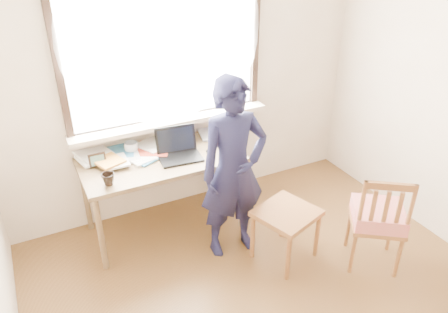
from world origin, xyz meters
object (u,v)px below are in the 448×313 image
desk (162,166)px  mug_dark (108,179)px  work_chair (286,218)px  laptop (178,150)px  side_chair (378,217)px  mug_white (131,147)px  person (234,170)px

desk → mug_dark: (-0.50, -0.22, 0.12)m
mug_dark → work_chair: bearing=-25.9°
desk → laptop: bearing=-10.9°
laptop → mug_dark: 0.68m
mug_dark → side_chair: 2.15m
laptop → mug_dark: size_ratio=3.69×
mug_white → work_chair: size_ratio=0.22×
work_chair → side_chair: (0.61, -0.39, 0.07)m
laptop → work_chair: bearing=-52.8°
person → work_chair: bearing=-39.8°
desk → mug_white: bearing=131.9°
work_chair → desk: bearing=132.4°
laptop → mug_white: size_ratio=3.09×
desk → mug_white: mug_white is taller
work_chair → side_chair: size_ratio=0.65×
mug_white → side_chair: bearing=-42.5°
laptop → side_chair: size_ratio=0.43×
laptop → mug_dark: bearing=-164.0°
desk → work_chair: bearing=-47.6°
mug_white → laptop: bearing=-35.4°
laptop → mug_white: (-0.35, 0.25, -0.01)m
laptop → person: bearing=-60.6°
laptop → person: size_ratio=0.25×
laptop → side_chair: bearing=-44.3°
work_chair → person: 0.59m
side_chair → laptop: bearing=135.7°
laptop → mug_white: 0.42m
desk → mug_dark: mug_dark is taller
desk → work_chair: (0.76, -0.83, -0.27)m
desk → side_chair: (1.37, -1.22, -0.20)m
side_chair → person: size_ratio=0.57×
laptop → side_chair: 1.73m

